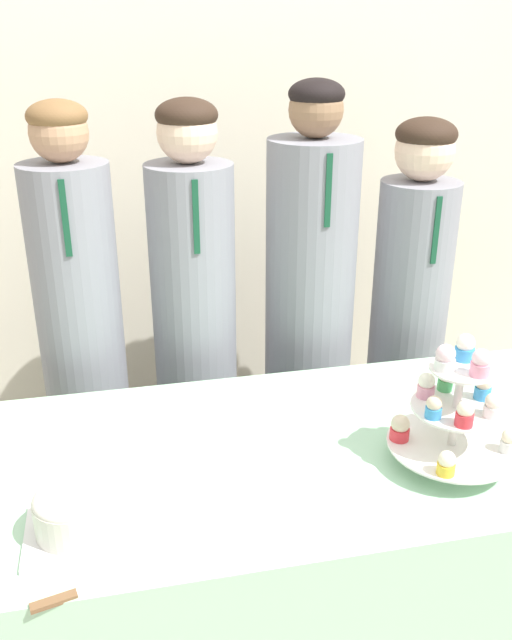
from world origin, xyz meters
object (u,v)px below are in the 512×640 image
(cupcake_stand, at_px, (455,408))
(student_1, at_px, (195,340))
(student_0, at_px, (84,351))
(student_3, at_px, (407,328))
(cake_knife, at_px, (82,592))
(round_cake, at_px, (71,511))
(student_2, at_px, (309,328))

(cupcake_stand, height_order, student_1, student_1)
(cupcake_stand, bearing_deg, student_0, 137.95)
(cupcake_stand, xyz_separation_m, student_0, (-0.88, 0.80, -0.14))
(student_3, bearing_deg, student_0, 180.00)
(cake_knife, distance_m, student_3, 1.53)
(round_cake, distance_m, student_2, 1.16)
(student_1, distance_m, student_3, 0.77)
(cake_knife, distance_m, student_2, 1.28)
(cupcake_stand, height_order, student_3, student_3)
(round_cake, xyz_separation_m, student_0, (0.01, 0.87, -0.05))
(student_2, bearing_deg, student_0, -180.00)
(round_cake, relative_size, student_0, 0.13)
(student_2, bearing_deg, round_cake, -131.42)
(student_1, relative_size, student_2, 0.97)
(cake_knife, relative_size, student_1, 0.19)
(cake_knife, bearing_deg, cupcake_stand, 1.94)
(cake_knife, relative_size, cupcake_stand, 0.87)
(round_cake, xyz_separation_m, student_2, (0.77, 0.87, -0.04))
(cupcake_stand, bearing_deg, student_2, 98.73)
(student_2, bearing_deg, cake_knife, -125.76)
(cupcake_stand, bearing_deg, cake_knife, -164.54)
(cake_knife, height_order, student_2, student_2)
(cake_knife, xyz_separation_m, student_0, (-0.01, 1.04, 0.01))
(round_cake, relative_size, cake_knife, 0.71)
(round_cake, xyz_separation_m, cake_knife, (0.02, -0.17, -0.06))
(student_0, distance_m, student_2, 0.76)
(student_1, bearing_deg, round_cake, -113.16)
(student_0, xyz_separation_m, student_1, (0.37, 0.00, 0.00))
(cupcake_stand, distance_m, student_0, 1.20)
(student_3, bearing_deg, student_2, 180.00)
(cupcake_stand, height_order, student_0, student_0)
(student_0, bearing_deg, student_3, -0.00)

